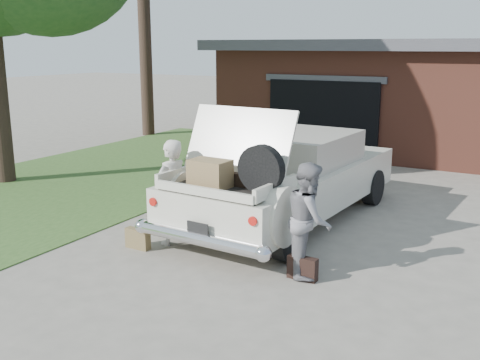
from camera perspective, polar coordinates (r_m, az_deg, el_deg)
The scene contains 8 objects.
ground at distance 8.54m, azimuth -1.99°, elevation -8.02°, with size 90.00×90.00×0.00m, color gray.
grass_strip at distance 14.08m, azimuth -14.89°, elevation 0.22°, with size 6.00×16.00×0.02m, color #2D4C1E.
house at distance 18.58m, azimuth 19.65°, elevation 8.20°, with size 12.80×7.80×3.30m.
sedan at distance 10.20m, azimuth 4.90°, elevation 0.30°, with size 2.47×5.65×2.20m.
woman_left at distance 9.03m, azimuth -6.97°, elevation -1.24°, with size 0.62×0.41×1.70m, color beige.
woman_right at distance 7.81m, azimuth 7.04°, elevation -3.98°, with size 0.78×0.61×1.60m, color gray.
suitcase_left at distance 9.05m, azimuth -10.34°, elevation -5.88°, with size 0.42×0.13×0.32m, color olive.
suitcase_right at distance 7.82m, azimuth 6.37°, elevation -8.90°, with size 0.42×0.13×0.32m, color black.
Camera 1 is at (4.15, -6.78, 3.13)m, focal length 42.00 mm.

